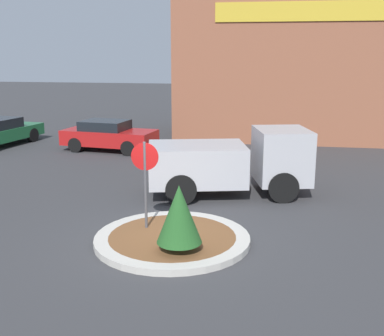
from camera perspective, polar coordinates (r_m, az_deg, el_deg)
ground_plane at (r=11.89m, az=-2.35°, el=-8.76°), size 120.00×120.00×0.00m
traffic_island at (r=11.86m, az=-2.35°, el=-8.40°), size 3.79×3.79×0.16m
stop_sign at (r=11.98m, az=-5.58°, el=-0.36°), size 0.69×0.07×2.38m
island_shrub at (r=10.71m, az=-1.53°, el=-5.47°), size 1.02×1.02×1.52m
utility_truck at (r=15.45m, az=4.73°, el=0.78°), size 5.40×3.17×2.14m
storefront_building at (r=27.06m, az=14.61°, el=11.18°), size 14.66×6.07×7.18m
parked_sedan_red at (r=22.93m, az=-9.85°, el=3.86°), size 4.49×2.36×1.42m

